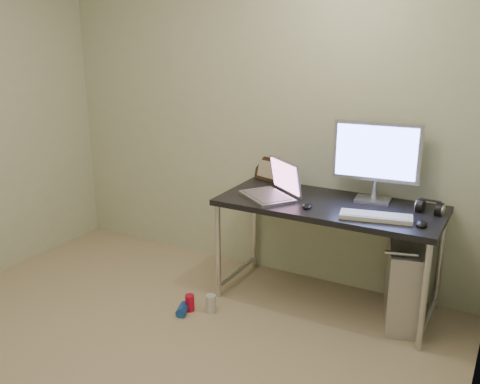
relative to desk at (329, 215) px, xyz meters
name	(u,v)px	position (x,y,z in m)	size (l,w,h in m)	color
floor	(115,382)	(-0.71, -1.42, -0.67)	(3.50, 3.50, 0.00)	tan
wall_back	(258,115)	(-0.71, 0.33, 0.58)	(3.50, 0.02, 2.50)	beige
desk	(329,215)	(0.00, 0.00, 0.00)	(1.50, 0.66, 0.75)	black
tower_computer	(405,283)	(0.54, 0.02, -0.39)	(0.36, 0.57, 0.58)	#BBBCC0
cable_a	(407,250)	(0.49, 0.28, -0.27)	(0.01, 0.01, 0.70)	black
cable_b	(420,256)	(0.58, 0.26, -0.29)	(0.01, 0.01, 0.72)	black
can_red	(190,303)	(-0.78, -0.56, -0.61)	(0.06, 0.06, 0.12)	red
can_white	(211,304)	(-0.64, -0.51, -0.60)	(0.07, 0.07, 0.13)	silver
can_blue	(182,310)	(-0.80, -0.63, -0.63)	(0.07, 0.07, 0.12)	#184CB0
laptop	(274,189)	(-0.39, -0.05, 0.14)	(0.48, 0.47, 0.26)	silver
monitor	(376,155)	(0.25, 0.19, 0.40)	(0.58, 0.19, 0.55)	silver
keyboard	(376,217)	(0.36, -0.16, 0.10)	(0.44, 0.14, 0.03)	silver
mouse_right	(422,223)	(0.63, -0.15, 0.10)	(0.07, 0.11, 0.04)	black
mouse_left	(307,205)	(-0.10, -0.16, 0.10)	(0.06, 0.10, 0.03)	black
headphones	(430,208)	(0.63, 0.12, 0.11)	(0.17, 0.10, 0.11)	black
picture_frame	(267,169)	(-0.62, 0.30, 0.17)	(0.23, 0.03, 0.18)	black
webcam	(294,176)	(-0.37, 0.25, 0.16)	(0.04, 0.03, 0.11)	silver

